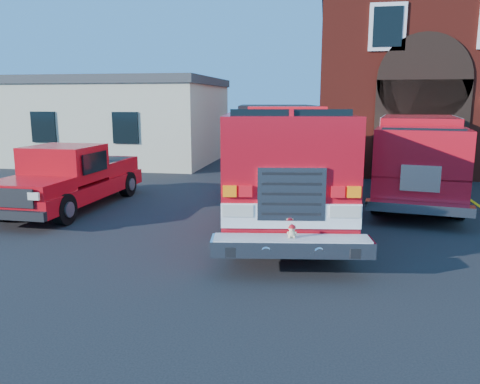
% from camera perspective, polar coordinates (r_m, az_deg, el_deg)
% --- Properties ---
extents(ground, '(100.00, 100.00, 0.00)m').
position_cam_1_polar(ground, '(11.35, 1.07, -5.30)').
color(ground, black).
rests_on(ground, ground).
extents(parking_stripe_far, '(0.12, 3.00, 0.01)m').
position_cam_1_polar(parking_stripe_far, '(18.66, 24.84, 0.21)').
color(parking_stripe_far, yellow).
rests_on(parking_stripe_far, ground).
extents(fire_station, '(15.20, 10.20, 8.45)m').
position_cam_1_polar(fire_station, '(25.80, 27.18, 12.26)').
color(fire_station, maroon).
rests_on(fire_station, ground).
extents(side_building, '(10.20, 8.20, 4.35)m').
position_cam_1_polar(side_building, '(26.06, -14.30, 8.59)').
color(side_building, beige).
rests_on(side_building, ground).
extents(fire_engine, '(4.16, 10.27, 3.07)m').
position_cam_1_polar(fire_engine, '(13.28, 4.78, 4.11)').
color(fire_engine, black).
rests_on(fire_engine, ground).
extents(pickup_truck, '(2.24, 5.88, 1.91)m').
position_cam_1_polar(pickup_truck, '(14.97, -19.93, 1.60)').
color(pickup_truck, black).
rests_on(pickup_truck, ground).
extents(secondary_truck, '(3.79, 8.46, 2.65)m').
position_cam_1_polar(secondary_truck, '(16.65, 20.85, 4.32)').
color(secondary_truck, black).
rests_on(secondary_truck, ground).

